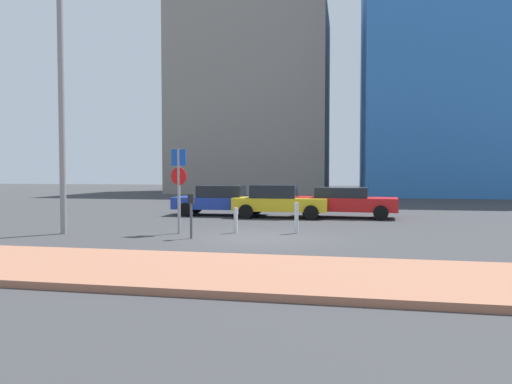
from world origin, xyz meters
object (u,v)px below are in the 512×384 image
at_px(parked_car_red, 345,202).
at_px(parking_meter, 191,210).
at_px(parked_car_blue, 222,200).
at_px(traffic_bollard_near, 296,218).
at_px(traffic_bollard_mid, 236,220).
at_px(parked_car_yellow, 279,201).
at_px(parking_sign_post, 179,180).
at_px(street_lamp, 61,83).

xyz_separation_m(parked_car_red, parking_meter, (-4.68, -7.78, 0.16)).
height_order(parked_car_blue, traffic_bollard_near, parked_car_blue).
bearing_deg(traffic_bollard_mid, parking_meter, -123.54).
bearing_deg(parked_car_blue, parked_car_yellow, -12.29).
bearing_deg(parked_car_red, parked_car_yellow, -169.60).
height_order(parking_sign_post, street_lamp, street_lamp).
height_order(parked_car_yellow, parking_meter, parked_car_yellow).
bearing_deg(parked_car_yellow, traffic_bollard_near, -75.59).
height_order(parked_car_red, traffic_bollard_near, parked_car_red).
bearing_deg(parking_sign_post, parked_car_yellow, 67.84).
xyz_separation_m(parking_meter, traffic_bollard_near, (3.09, 1.85, -0.37)).
xyz_separation_m(parked_car_blue, parked_car_yellow, (2.85, -0.62, 0.02)).
distance_m(parked_car_yellow, parking_meter, 7.43).
distance_m(parking_sign_post, parking_meter, 1.62).
height_order(parked_car_red, parking_sign_post, parking_sign_post).
xyz_separation_m(parked_car_yellow, parking_sign_post, (-2.51, -6.16, 1.04)).
height_order(parked_car_blue, parking_meter, parked_car_blue).
relative_size(parked_car_blue, street_lamp, 0.53).
bearing_deg(parking_sign_post, traffic_bollard_mid, 15.20).
xyz_separation_m(parked_car_blue, parked_car_red, (5.82, -0.08, -0.01)).
distance_m(parked_car_blue, parking_meter, 7.94).
xyz_separation_m(parked_car_red, traffic_bollard_near, (-1.59, -5.93, -0.21)).
relative_size(traffic_bollard_near, traffic_bollard_mid, 1.22).
relative_size(parked_car_yellow, street_lamp, 0.49).
xyz_separation_m(parking_meter, traffic_bollard_mid, (1.05, 1.58, -0.47)).
height_order(street_lamp, traffic_bollard_mid, street_lamp).
height_order(parking_sign_post, parking_meter, parking_sign_post).
relative_size(parked_car_blue, traffic_bollard_near, 4.41).
height_order(street_lamp, traffic_bollard_near, street_lamp).
height_order(parked_car_blue, parking_sign_post, parking_sign_post).
relative_size(parked_car_red, street_lamp, 0.53).
bearing_deg(traffic_bollard_mid, parked_car_yellow, 83.33).
relative_size(street_lamp, traffic_bollard_mid, 10.14).
relative_size(parked_car_yellow, traffic_bollard_mid, 4.92).
bearing_deg(street_lamp, traffic_bollard_near, 11.68).
bearing_deg(parked_car_yellow, parked_car_blue, 167.71).
bearing_deg(parked_car_yellow, parking_meter, -103.29).
relative_size(parked_car_yellow, parking_sign_post, 1.48).
distance_m(parked_car_red, traffic_bollard_mid, 7.19).
relative_size(parked_car_yellow, parked_car_red, 0.91).
xyz_separation_m(traffic_bollard_near, traffic_bollard_mid, (-2.05, -0.27, -0.09)).
relative_size(parked_car_red, traffic_bollard_mid, 5.40).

